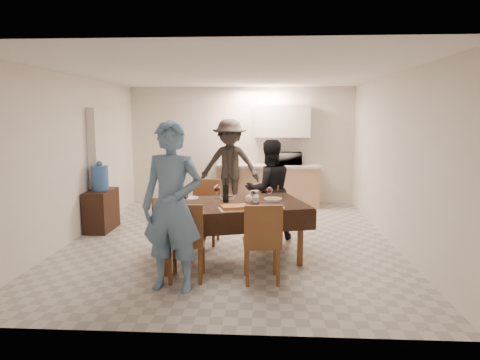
% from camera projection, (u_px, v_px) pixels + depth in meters
% --- Properties ---
extents(floor, '(5.00, 6.00, 0.02)m').
position_uv_depth(floor, '(231.00, 239.00, 6.84)').
color(floor, '#B3B3AE').
rests_on(floor, ground).
extents(ceiling, '(5.00, 6.00, 0.02)m').
position_uv_depth(ceiling, '(231.00, 73.00, 6.46)').
color(ceiling, white).
rests_on(ceiling, wall_back).
extents(wall_back, '(5.00, 0.02, 2.60)m').
position_uv_depth(wall_back, '(241.00, 146.00, 9.61)').
color(wall_back, silver).
rests_on(wall_back, floor).
extents(wall_front, '(5.00, 0.02, 2.60)m').
position_uv_depth(wall_front, '(204.00, 193.00, 3.69)').
color(wall_front, silver).
rests_on(wall_front, floor).
extents(wall_left, '(0.02, 6.00, 2.60)m').
position_uv_depth(wall_left, '(74.00, 158.00, 6.79)').
color(wall_left, silver).
rests_on(wall_left, floor).
extents(wall_right, '(0.02, 6.00, 2.60)m').
position_uv_depth(wall_right, '(394.00, 160.00, 6.51)').
color(wall_right, silver).
rests_on(wall_right, floor).
extents(stub_partition, '(0.15, 1.40, 2.10)m').
position_uv_depth(stub_partition, '(107.00, 165.00, 8.01)').
color(stub_partition, beige).
rests_on(stub_partition, floor).
extents(kitchen_base_cabinet, '(2.20, 0.60, 0.86)m').
position_uv_depth(kitchen_base_cabinet, '(268.00, 186.00, 9.39)').
color(kitchen_base_cabinet, '#A28461').
rests_on(kitchen_base_cabinet, floor).
extents(kitchen_worktop, '(2.24, 0.64, 0.05)m').
position_uv_depth(kitchen_worktop, '(268.00, 166.00, 9.32)').
color(kitchen_worktop, beige).
rests_on(kitchen_worktop, kitchen_base_cabinet).
extents(upper_cabinet, '(1.20, 0.34, 0.70)m').
position_uv_depth(upper_cabinet, '(282.00, 121.00, 9.30)').
color(upper_cabinet, silver).
rests_on(upper_cabinet, wall_back).
extents(dining_table, '(2.27, 1.69, 0.79)m').
position_uv_depth(dining_table, '(229.00, 206.00, 5.79)').
color(dining_table, black).
rests_on(dining_table, floor).
extents(chair_near_left, '(0.46, 0.46, 0.52)m').
position_uv_depth(chair_near_left, '(185.00, 234.00, 5.01)').
color(chair_near_left, brown).
rests_on(chair_near_left, floor).
extents(chair_near_right, '(0.48, 0.48, 0.52)m').
position_uv_depth(chair_near_right, '(262.00, 235.00, 4.96)').
color(chair_near_right, brown).
rests_on(chair_near_right, floor).
extents(chair_far_left, '(0.48, 0.48, 0.53)m').
position_uv_depth(chair_far_left, '(203.00, 207.00, 6.49)').
color(chair_far_left, brown).
rests_on(chair_far_left, floor).
extents(chair_far_right, '(0.51, 0.52, 0.49)m').
position_uv_depth(chair_far_right, '(262.00, 210.00, 6.46)').
color(chair_far_right, brown).
rests_on(chair_far_right, floor).
extents(console, '(0.38, 0.76, 0.70)m').
position_uv_depth(console, '(102.00, 210.00, 7.37)').
color(console, black).
rests_on(console, floor).
extents(water_jug, '(0.28, 0.28, 0.42)m').
position_uv_depth(water_jug, '(100.00, 178.00, 7.29)').
color(water_jug, '#3F72C6').
rests_on(water_jug, console).
extents(wine_bottle, '(0.08, 0.08, 0.33)m').
position_uv_depth(wine_bottle, '(226.00, 190.00, 5.82)').
color(wine_bottle, black).
rests_on(wine_bottle, dining_table).
extents(water_pitcher, '(0.12, 0.12, 0.18)m').
position_uv_depth(water_pitcher, '(255.00, 197.00, 5.71)').
color(water_pitcher, white).
rests_on(water_pitcher, dining_table).
extents(savoury_tart, '(0.44, 0.38, 0.05)m').
position_uv_depth(savoury_tart, '(234.00, 207.00, 5.40)').
color(savoury_tart, '#C27D38').
rests_on(savoury_tart, dining_table).
extents(salad_bowl, '(0.17, 0.17, 0.07)m').
position_uv_depth(salad_bowl, '(252.00, 198.00, 5.94)').
color(salad_bowl, white).
rests_on(salad_bowl, dining_table).
extents(mushroom_dish, '(0.19, 0.19, 0.03)m').
position_uv_depth(mushroom_dish, '(227.00, 198.00, 6.07)').
color(mushroom_dish, white).
rests_on(mushroom_dish, dining_table).
extents(wine_glass_a, '(0.09, 0.09, 0.20)m').
position_uv_depth(wine_glass_a, '(185.00, 199.00, 5.56)').
color(wine_glass_a, white).
rests_on(wine_glass_a, dining_table).
extents(wine_glass_b, '(0.08, 0.08, 0.19)m').
position_uv_depth(wine_glass_b, '(270.00, 193.00, 5.99)').
color(wine_glass_b, white).
rests_on(wine_glass_b, dining_table).
extents(wine_glass_c, '(0.09, 0.09, 0.21)m').
position_uv_depth(wine_glass_c, '(217.00, 191.00, 6.08)').
color(wine_glass_c, white).
rests_on(wine_glass_c, dining_table).
extents(plate_near_left, '(0.27, 0.27, 0.02)m').
position_uv_depth(plate_near_left, '(181.00, 207.00, 5.53)').
color(plate_near_left, white).
rests_on(plate_near_left, dining_table).
extents(plate_near_right, '(0.28, 0.28, 0.02)m').
position_uv_depth(plate_near_right, '(274.00, 208.00, 5.46)').
color(plate_near_right, white).
rests_on(plate_near_right, dining_table).
extents(plate_far_left, '(0.27, 0.27, 0.02)m').
position_uv_depth(plate_far_left, '(189.00, 198.00, 6.12)').
color(plate_far_left, white).
rests_on(plate_far_left, dining_table).
extents(plate_far_right, '(0.26, 0.26, 0.02)m').
position_uv_depth(plate_far_right, '(273.00, 199.00, 6.05)').
color(plate_far_right, white).
rests_on(plate_far_right, dining_table).
extents(microwave, '(0.49, 0.33, 0.27)m').
position_uv_depth(microwave, '(290.00, 158.00, 9.27)').
color(microwave, silver).
rests_on(microwave, kitchen_worktop).
extents(person_near, '(0.76, 0.56, 1.92)m').
position_uv_depth(person_near, '(172.00, 207.00, 4.76)').
color(person_near, '#5A81A5').
rests_on(person_near, floor).
extents(person_far, '(0.92, 0.81, 1.59)m').
position_uv_depth(person_far, '(269.00, 190.00, 6.79)').
color(person_far, black).
rests_on(person_far, floor).
extents(person_kitchen, '(1.23, 0.70, 1.90)m').
position_uv_depth(person_kitchen, '(230.00, 165.00, 8.92)').
color(person_kitchen, black).
rests_on(person_kitchen, floor).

